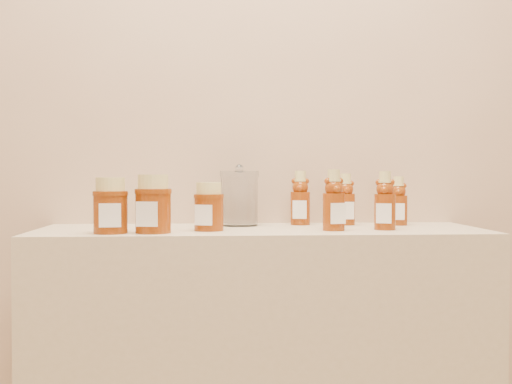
{
  "coord_description": "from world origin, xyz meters",
  "views": [
    {
      "loc": [
        -0.13,
        -0.18,
        1.04
      ],
      "look_at": [
        -0.02,
        1.52,
        1.0
      ],
      "focal_mm": 45.0,
      "sensor_mm": 36.0,
      "label": 1
    }
  ],
  "objects_px": {
    "bear_bottle_back_left": "(300,194)",
    "glass_canister": "(239,196)",
    "honey_jar_left": "(153,204)",
    "bear_bottle_front_left": "(334,196)"
  },
  "relations": [
    {
      "from": "honey_jar_left",
      "to": "glass_canister",
      "type": "distance_m",
      "value": 0.31
    },
    {
      "from": "bear_bottle_back_left",
      "to": "bear_bottle_front_left",
      "type": "relative_size",
      "value": 0.99
    },
    {
      "from": "bear_bottle_back_left",
      "to": "bear_bottle_front_left",
      "type": "bearing_deg",
      "value": -61.8
    },
    {
      "from": "honey_jar_left",
      "to": "bear_bottle_back_left",
      "type": "bearing_deg",
      "value": 45.79
    },
    {
      "from": "bear_bottle_back_left",
      "to": "honey_jar_left",
      "type": "relative_size",
      "value": 1.22
    },
    {
      "from": "bear_bottle_back_left",
      "to": "honey_jar_left",
      "type": "bearing_deg",
      "value": -137.76
    },
    {
      "from": "honey_jar_left",
      "to": "glass_canister",
      "type": "bearing_deg",
      "value": 58.88
    },
    {
      "from": "bear_bottle_back_left",
      "to": "honey_jar_left",
      "type": "height_order",
      "value": "bear_bottle_back_left"
    },
    {
      "from": "bear_bottle_back_left",
      "to": "glass_canister",
      "type": "xyz_separation_m",
      "value": [
        -0.18,
        -0.03,
        -0.0
      ]
    },
    {
      "from": "bear_bottle_back_left",
      "to": "glass_canister",
      "type": "bearing_deg",
      "value": -160.82
    }
  ]
}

